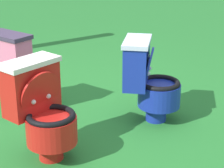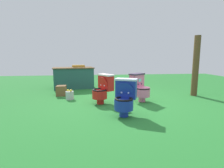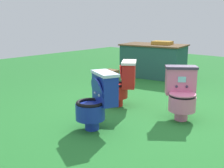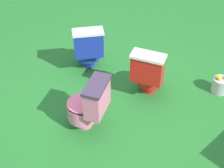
# 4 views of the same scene
# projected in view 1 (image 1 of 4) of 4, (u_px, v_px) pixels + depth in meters

# --- Properties ---
(ground) EXTENTS (14.00, 14.00, 0.00)m
(ground) POSITION_uv_depth(u_px,v_px,m) (43.00, 122.00, 3.67)
(ground) COLOR #26752D
(toilet_pink) EXTENTS (0.62, 0.64, 0.73)m
(toilet_pink) POSITION_uv_depth(u_px,v_px,m) (20.00, 69.00, 3.88)
(toilet_pink) COLOR pink
(toilet_pink) RESTS_ON ground
(toilet_blue) EXTENTS (0.57, 0.61, 0.73)m
(toilet_blue) POSITION_uv_depth(u_px,v_px,m) (149.00, 80.00, 3.59)
(toilet_blue) COLOR #192D9E
(toilet_blue) RESTS_ON ground
(toilet_red) EXTENTS (0.63, 0.61, 0.73)m
(toilet_red) POSITION_uv_depth(u_px,v_px,m) (42.00, 109.00, 3.02)
(toilet_red) COLOR red
(toilet_red) RESTS_ON ground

